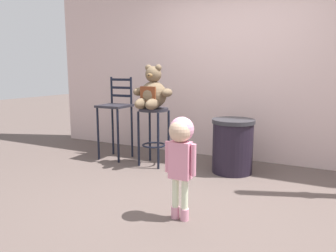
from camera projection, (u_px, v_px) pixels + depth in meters
name	position (u px, v px, depth m)	size (l,w,h in m)	color
ground_plane	(191.00, 197.00, 3.35)	(24.00, 24.00, 0.00)	brown
building_wall	(243.00, 22.00, 4.63)	(6.49, 0.30, 3.98)	beige
bar_stool_with_teddy	(154.00, 124.00, 4.43)	(0.41, 0.41, 0.80)	#26242C
teddy_bear	(152.00, 93.00, 4.33)	(0.56, 0.50, 0.58)	brown
child_walking	(181.00, 146.00, 2.76)	(0.29, 0.23, 0.91)	pink
trash_bin	(233.00, 146.00, 4.13)	(0.54, 0.54, 0.69)	black
bar_chair_empty	(116.00, 111.00, 4.76)	(0.42, 0.42, 1.21)	#26242C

